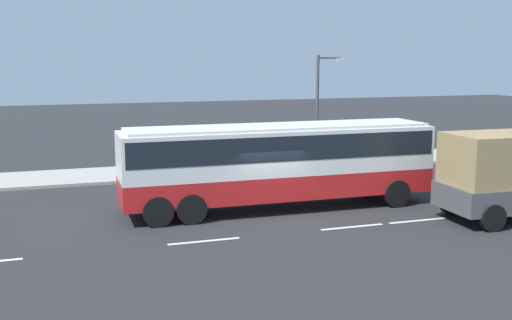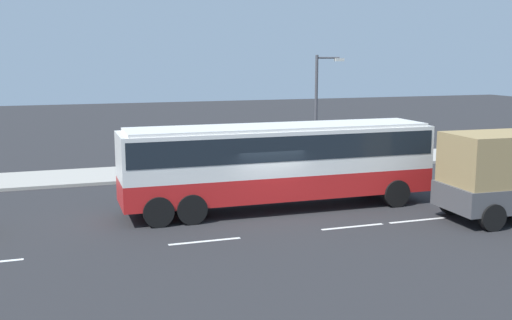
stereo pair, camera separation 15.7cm
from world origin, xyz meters
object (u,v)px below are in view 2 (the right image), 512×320
pedestrian_near_curb (204,152)px  street_lamp (319,102)px  pedestrian_at_crossing (383,147)px  coach_bus (279,157)px

pedestrian_near_curb → street_lamp: bearing=-71.2°
pedestrian_near_curb → pedestrian_at_crossing: 9.89m
pedestrian_near_curb → street_lamp: (6.00, -1.13, 2.51)m
pedestrian_at_crossing → street_lamp: bearing=-61.0°
coach_bus → pedestrian_near_curb: 8.70m
pedestrian_near_curb → street_lamp: size_ratio=0.27×
pedestrian_at_crossing → street_lamp: size_ratio=0.27×
pedestrian_at_crossing → street_lamp: street_lamp is taller
pedestrian_at_crossing → pedestrian_near_curb: bearing=-65.9°
coach_bus → pedestrian_at_crossing: coach_bus is taller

